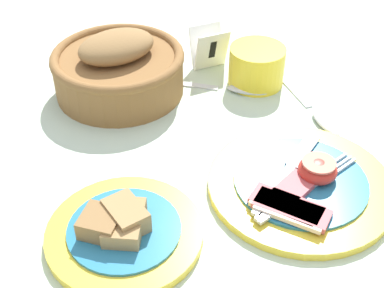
{
  "coord_description": "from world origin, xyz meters",
  "views": [
    {
      "loc": [
        -0.19,
        -0.47,
        0.5
      ],
      "look_at": [
        -0.04,
        0.1,
        0.02
      ],
      "focal_mm": 50.0,
      "sensor_mm": 36.0,
      "label": 1
    }
  ],
  "objects": [
    {
      "name": "ground_plane",
      "position": [
        0.0,
        0.0,
        0.0
      ],
      "size": [
        3.0,
        3.0,
        0.0
      ],
      "primitive_type": "plane",
      "color": "#B7CCB7"
    },
    {
      "name": "breakfast_plate",
      "position": [
        0.08,
        -0.01,
        0.01
      ],
      "size": [
        0.25,
        0.25,
        0.04
      ],
      "color": "yellow",
      "rests_on": "ground_plane"
    },
    {
      "name": "bread_plate",
      "position": [
        -0.16,
        -0.03,
        0.01
      ],
      "size": [
        0.19,
        0.19,
        0.04
      ],
      "color": "yellow",
      "rests_on": "ground_plane"
    },
    {
      "name": "sugar_cup",
      "position": [
        0.12,
        0.26,
        0.04
      ],
      "size": [
        0.09,
        0.09,
        0.07
      ],
      "color": "yellow",
      "rests_on": "ground_plane"
    },
    {
      "name": "bread_basket",
      "position": [
        -0.11,
        0.29,
        0.04
      ],
      "size": [
        0.22,
        0.22,
        0.11
      ],
      "color": "brown",
      "rests_on": "ground_plane"
    },
    {
      "name": "number_card",
      "position": [
        0.06,
        0.33,
        0.04
      ],
      "size": [
        0.07,
        0.05,
        0.07
      ],
      "rotation": [
        0.0,
        0.0,
        0.14
      ],
      "color": "white",
      "rests_on": "ground_plane"
    },
    {
      "name": "teaspoon_by_saucer",
      "position": [
        0.18,
        0.14,
        0.01
      ],
      "size": [
        0.03,
        0.19,
        0.01
      ],
      "rotation": [
        0.0,
        0.0,
        4.79
      ],
      "color": "silver",
      "rests_on": "ground_plane"
    },
    {
      "name": "teaspoon_near_cup",
      "position": [
        0.07,
        0.24,
        0.01
      ],
      "size": [
        0.18,
        0.11,
        0.01
      ],
      "rotation": [
        0.0,
        0.0,
        5.78
      ],
      "color": "silver",
      "rests_on": "ground_plane"
    }
  ]
}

